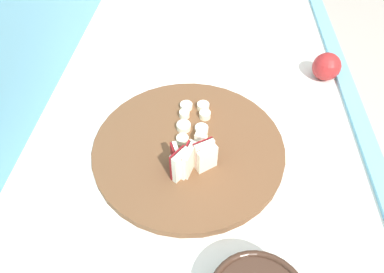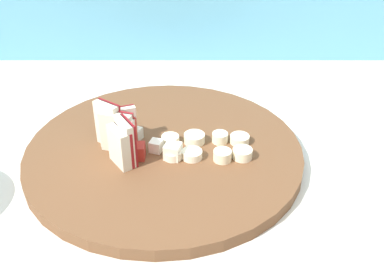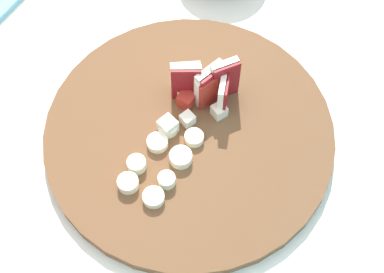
# 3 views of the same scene
# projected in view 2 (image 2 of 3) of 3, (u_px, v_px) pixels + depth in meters

# --- Properties ---
(tile_backsplash) EXTENTS (2.40, 0.04, 1.45)m
(tile_backsplash) POSITION_uv_depth(u_px,v_px,m) (181.00, 118.00, 1.06)
(tile_backsplash) COLOR #5BA3C1
(tile_backsplash) RESTS_ON ground
(cutting_board) EXTENTS (0.39, 0.39, 0.02)m
(cutting_board) POSITION_uv_depth(u_px,v_px,m) (165.00, 153.00, 0.66)
(cutting_board) COLOR brown
(cutting_board) RESTS_ON tiled_countertop
(apple_wedge_fan) EXTENTS (0.07, 0.09, 0.07)m
(apple_wedge_fan) POSITION_uv_depth(u_px,v_px,m) (119.00, 133.00, 0.64)
(apple_wedge_fan) COLOR maroon
(apple_wedge_fan) RESTS_ON cutting_board
(apple_dice_pile) EXTENTS (0.08, 0.07, 0.02)m
(apple_dice_pile) POSITION_uv_depth(u_px,v_px,m) (149.00, 148.00, 0.64)
(apple_dice_pile) COLOR #EFE5CC
(apple_dice_pile) RESTS_ON cutting_board
(banana_slice_rows) EXTENTS (0.13, 0.07, 0.01)m
(banana_slice_rows) POSITION_uv_depth(u_px,v_px,m) (208.00, 147.00, 0.65)
(banana_slice_rows) COLOR white
(banana_slice_rows) RESTS_ON cutting_board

